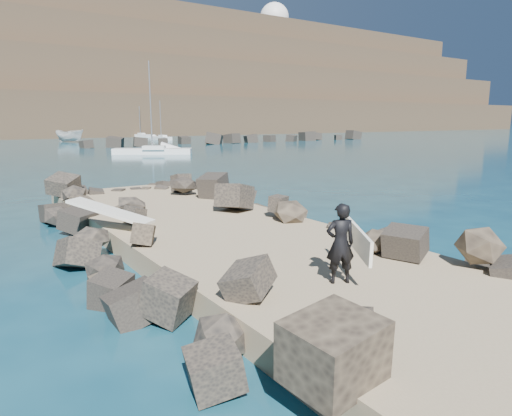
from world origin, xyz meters
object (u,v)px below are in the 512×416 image
(surfboard_resting, at_px, (111,215))
(radome, at_px, (274,23))
(boat_imported, at_px, (70,136))
(surfer_with_board, at_px, (343,243))

(surfboard_resting, bearing_deg, radome, 13.72)
(radome, bearing_deg, boat_imported, -142.92)
(boat_imported, bearing_deg, surfer_with_board, -133.75)
(surfboard_resting, distance_m, surfer_with_board, 7.48)
(boat_imported, relative_size, surfer_with_board, 3.27)
(surfboard_resting, distance_m, boat_imported, 72.63)
(surfer_with_board, distance_m, radome, 192.53)
(surfer_with_board, bearing_deg, boat_imported, 81.48)
(surfboard_resting, xyz_separation_m, boat_imported, (14.23, 71.22, 0.07))
(surfboard_resting, relative_size, boat_imported, 0.46)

